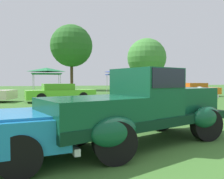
{
  "coord_description": "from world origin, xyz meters",
  "views": [
    {
      "loc": [
        -2.34,
        -4.17,
        1.43
      ],
      "look_at": [
        0.12,
        3.92,
        1.1
      ],
      "focal_mm": 36.22,
      "sensor_mm": 36.0,
      "label": 1
    }
  ],
  "objects": [
    {
      "name": "spectator_by_row",
      "position": [
        4.43,
        6.6,
        0.91
      ],
      "size": [
        0.44,
        0.31,
        1.69
      ],
      "color": "#383838",
      "rests_on": "ground_plane"
    },
    {
      "name": "feature_pickup_truck",
      "position": [
        -0.17,
        0.53,
        0.87
      ],
      "size": [
        4.71,
        2.83,
        1.7
      ],
      "color": "black",
      "rests_on": "ground_plane"
    },
    {
      "name": "treeline_mid_left",
      "position": [
        1.72,
        30.02,
        6.61
      ],
      "size": [
        6.26,
        6.26,
        9.75
      ],
      "color": "#47331E",
      "rests_on": "ground_plane"
    },
    {
      "name": "show_car_orange",
      "position": [
        10.9,
        13.24,
        0.6
      ],
      "size": [
        4.26,
        1.8,
        1.22
      ],
      "color": "orange",
      "rests_on": "ground_plane"
    },
    {
      "name": "ground_plane",
      "position": [
        0.0,
        0.0,
        0.0
      ],
      "size": [
        120.0,
        120.0,
        0.0
      ],
      "primitive_type": "plane",
      "color": "#386628"
    },
    {
      "name": "canopy_tent_right_field",
      "position": [
        5.97,
        18.69,
        2.42
      ],
      "size": [
        3.35,
        3.35,
        2.71
      ],
      "color": "#B7B7BC",
      "rests_on": "ground_plane"
    },
    {
      "name": "show_car_lime",
      "position": [
        -1.25,
        11.63,
        0.6
      ],
      "size": [
        4.75,
        2.28,
        1.22
      ],
      "color": "#60C62D",
      "rests_on": "ground_plane"
    },
    {
      "name": "treeline_center",
      "position": [
        12.88,
        27.62,
        4.93
      ],
      "size": [
        5.95,
        5.95,
        7.92
      ],
      "color": "brown",
      "rests_on": "ground_plane"
    },
    {
      "name": "canopy_tent_center_field",
      "position": [
        -2.04,
        19.09,
        2.42
      ],
      "size": [
        2.77,
        2.77,
        2.71
      ],
      "color": "#B7B7BC",
      "rests_on": "ground_plane"
    }
  ]
}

